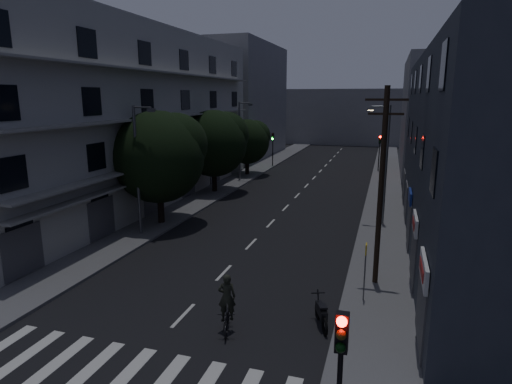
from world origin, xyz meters
The scene contains 23 objects.
ground centered at (0.00, 25.00, 0.00)m, with size 160.00×160.00×0.00m, color black.
sidewalk_left centered at (-7.50, 25.00, 0.07)m, with size 3.00×90.00×0.15m, color #565659.
sidewalk_right centered at (7.50, 25.00, 0.07)m, with size 3.00×90.00×0.15m, color #565659.
crosswalk centered at (0.00, -2.00, 0.00)m, with size 10.90×3.00×0.01m.
lane_markings centered at (0.00, 31.25, 0.01)m, with size 0.15×60.50×0.01m.
building_left centered at (-11.98, 18.00, 6.99)m, with size 7.00×36.00×14.00m.
building_right centered at (11.99, 14.00, 5.50)m, with size 6.19×28.00×11.00m.
building_far_left centered at (-12.00, 48.00, 8.00)m, with size 6.00×20.00×16.00m, color slate.
building_far_right centered at (12.00, 42.00, 6.50)m, with size 6.00×20.00×13.00m, color slate.
building_far_end centered at (0.00, 70.00, 5.00)m, with size 24.00×8.00×10.00m, color slate.
tree_near centered at (-7.15, 13.15, 4.94)m, with size 6.21×6.21×7.66m.
tree_mid centered at (-7.48, 23.51, 4.76)m, with size 6.00×6.00×7.38m.
tree_far centered at (-7.40, 32.77, 3.98)m, with size 4.94×4.94×6.11m.
traffic_signal_near centered at (6.82, -3.93, 3.10)m, with size 0.28×0.37×4.10m.
traffic_signal_far_right centered at (6.57, 39.40, 3.10)m, with size 0.28×0.37×4.10m.
traffic_signal_far_left centered at (-6.31, 39.46, 3.10)m, with size 0.28×0.37×4.10m.
street_lamp_left_near centered at (-7.13, 10.51, 4.60)m, with size 1.51×0.25×8.00m.
street_lamp_right centered at (7.34, 17.33, 4.60)m, with size 1.51×0.25×8.00m.
street_lamp_left_far centered at (-7.10, 29.57, 4.60)m, with size 1.51×0.25×8.00m.
utility_pole centered at (7.32, 7.29, 4.87)m, with size 1.80×0.24×9.00m.
bus_stop_sign centered at (6.91, 5.27, 1.89)m, with size 0.06×0.35×2.52m.
motorcycle centered at (5.46, 2.88, 0.48)m, with size 0.90×1.82×1.23m.
cyclist centered at (2.12, 1.45, 0.77)m, with size 1.14×1.91×2.29m.
Camera 1 is at (7.50, -12.25, 8.68)m, focal length 30.00 mm.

